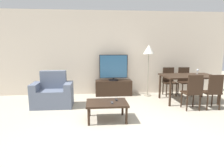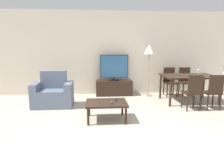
{
  "view_description": "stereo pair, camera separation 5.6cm",
  "coord_description": "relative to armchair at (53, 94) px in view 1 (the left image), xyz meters",
  "views": [
    {
      "loc": [
        -0.49,
        -3.19,
        1.58
      ],
      "look_at": [
        -0.05,
        1.7,
        0.65
      ],
      "focal_mm": 32.0,
      "sensor_mm": 36.0,
      "label": 1
    },
    {
      "loc": [
        -0.43,
        -3.19,
        1.58
      ],
      "look_at": [
        -0.05,
        1.7,
        0.65
      ],
      "focal_mm": 32.0,
      "sensor_mm": 36.0,
      "label": 2
    }
  ],
  "objects": [
    {
      "name": "ground_plane",
      "position": [
        1.59,
        -2.08,
        -0.33
      ],
      "size": [
        18.0,
        18.0,
        0.0
      ],
      "primitive_type": "plane",
      "color": "#B2A893"
    },
    {
      "name": "remote_secondary",
      "position": [
        1.58,
        -1.01,
        0.08
      ],
      "size": [
        0.04,
        0.15,
        0.02
      ],
      "color": "black",
      "rests_on": "coffee_table"
    },
    {
      "name": "tv",
      "position": [
        1.72,
        1.07,
        0.57
      ],
      "size": [
        0.9,
        0.32,
        0.82
      ],
      "color": "black",
      "rests_on": "tv_stand"
    },
    {
      "name": "tv_stand",
      "position": [
        1.72,
        1.08,
        -0.09
      ],
      "size": [
        1.17,
        0.4,
        0.49
      ],
      "color": "black",
      "rests_on": "ground_plane"
    },
    {
      "name": "dining_chair_near",
      "position": [
        3.53,
        -0.64,
        0.17
      ],
      "size": [
        0.4,
        0.4,
        0.9
      ],
      "color": "black",
      "rests_on": "ground_plane"
    },
    {
      "name": "armchair",
      "position": [
        0.0,
        0.0,
        0.0
      ],
      "size": [
        1.03,
        0.66,
        0.93
      ],
      "color": "slate",
      "rests_on": "ground_plane"
    },
    {
      "name": "wine_glass_left",
      "position": [
        4.18,
        0.41,
        0.54
      ],
      "size": [
        0.07,
        0.07,
        0.15
      ],
      "color": "silver",
      "rests_on": "dining_table"
    },
    {
      "name": "dining_table",
      "position": [
        3.79,
        0.15,
        0.36
      ],
      "size": [
        1.49,
        0.96,
        0.77
      ],
      "color": "black",
      "rests_on": "ground_plane"
    },
    {
      "name": "remote_primary",
      "position": [
        1.47,
        -1.22,
        0.08
      ],
      "size": [
        0.04,
        0.15,
        0.02
      ],
      "color": "#38383D",
      "rests_on": "coffee_table"
    },
    {
      "name": "coffee_table",
      "position": [
        1.36,
        -1.14,
        0.02
      ],
      "size": [
        0.88,
        0.68,
        0.4
      ],
      "color": "black",
      "rests_on": "ground_plane"
    },
    {
      "name": "dining_chair_far",
      "position": [
        4.05,
        0.94,
        0.17
      ],
      "size": [
        0.4,
        0.4,
        0.9
      ],
      "color": "black",
      "rests_on": "ground_plane"
    },
    {
      "name": "floor_lamp",
      "position": [
        2.81,
        0.91,
        1.08
      ],
      "size": [
        0.34,
        0.34,
        1.63
      ],
      "color": "gray",
      "rests_on": "ground_plane"
    },
    {
      "name": "wall_back",
      "position": [
        1.59,
        1.35,
        1.02
      ],
      "size": [
        7.94,
        0.06,
        2.7
      ],
      "color": "beige",
      "rests_on": "ground_plane"
    },
    {
      "name": "dining_chair_near_right",
      "position": [
        4.05,
        -0.64,
        0.17
      ],
      "size": [
        0.4,
        0.4,
        0.9
      ],
      "color": "black",
      "rests_on": "ground_plane"
    },
    {
      "name": "dining_chair_far_left",
      "position": [
        3.53,
        0.94,
        0.17
      ],
      "size": [
        0.4,
        0.4,
        0.9
      ],
      "color": "black",
      "rests_on": "ground_plane"
    }
  ]
}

